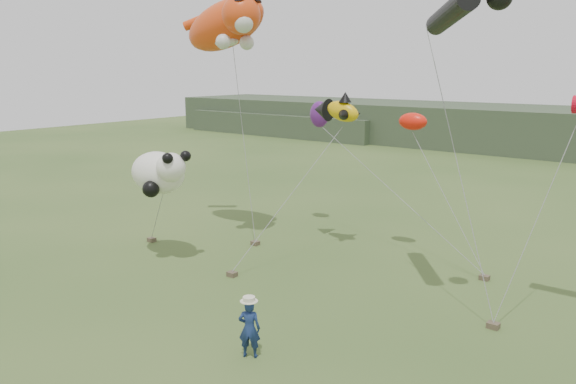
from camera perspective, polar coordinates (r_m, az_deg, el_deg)
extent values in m
plane|color=#385123|center=(17.32, -5.83, -13.56)|extent=(120.00, 120.00, 0.00)
cube|color=#2D3D28|center=(57.51, 26.82, 5.50)|extent=(90.00, 12.00, 4.00)
cube|color=#2D3D28|center=(67.37, 0.23, 6.99)|extent=(25.00, 8.00, 2.50)
imported|color=navy|center=(15.38, -3.94, -13.67)|extent=(0.71, 0.63, 1.62)
cube|color=brown|center=(24.78, -3.34, -5.20)|extent=(0.35, 0.28, 0.18)
cube|color=brown|center=(21.22, -5.70, -8.30)|extent=(0.35, 0.28, 0.18)
cube|color=brown|center=(18.24, 20.12, -12.61)|extent=(0.35, 0.28, 0.18)
cube|color=brown|center=(25.93, -13.68, -4.73)|extent=(0.35, 0.28, 0.18)
cube|color=brown|center=(22.00, 19.33, -8.20)|extent=(0.35, 0.28, 0.18)
ellipsoid|color=#DF4012|center=(25.69, -6.41, 16.51)|extent=(4.68, 2.08, 3.10)
sphere|color=#DF4012|center=(23.87, -4.78, 17.51)|extent=(1.59, 1.59, 1.59)
sphere|color=beige|center=(23.41, -4.55, 16.75)|extent=(0.79, 0.79, 0.79)
ellipsoid|color=beige|center=(25.34, -6.51, 14.97)|extent=(1.55, 0.78, 0.49)
sphere|color=beige|center=(23.77, -6.60, 14.93)|extent=(0.62, 0.62, 0.62)
sphere|color=beige|center=(24.56, -4.21, 14.89)|extent=(0.62, 0.62, 0.62)
cylinder|color=#DF4012|center=(27.84, -8.93, 16.85)|extent=(1.64, 1.20, 0.96)
ellipsoid|color=#D8A909|center=(23.12, 5.58, 8.15)|extent=(1.62, 0.66, 1.09)
cone|color=black|center=(24.08, 3.42, 8.35)|extent=(0.75, 0.96, 0.95)
cone|color=black|center=(23.03, 5.84, 9.57)|extent=(0.53, 0.53, 0.42)
cone|color=black|center=(22.52, 5.54, 7.77)|extent=(0.56, 0.59, 0.42)
cone|color=black|center=(23.41, 6.93, 7.91)|extent=(0.56, 0.59, 0.42)
cylinder|color=black|center=(18.35, 16.20, 17.06)|extent=(2.70, 3.28, 1.09)
ellipsoid|color=white|center=(23.06, -13.08, 1.91)|extent=(2.56, 1.70, 1.70)
sphere|color=white|center=(21.96, -11.82, 2.46)|extent=(1.14, 1.14, 1.14)
sphere|color=black|center=(21.43, -12.14, 3.37)|extent=(0.42, 0.42, 0.42)
sphere|color=black|center=(21.88, -10.37, 3.62)|extent=(0.42, 0.42, 0.42)
sphere|color=black|center=(22.32, -13.75, 0.30)|extent=(0.66, 0.66, 0.66)
sphere|color=black|center=(23.89, -13.67, 1.31)|extent=(0.66, 0.66, 0.66)
ellipsoid|color=red|center=(23.23, 12.56, 7.01)|extent=(1.19, 0.69, 0.69)
ellipsoid|color=#541A6F|center=(27.03, 3.21, 7.89)|extent=(1.02, 0.68, 1.24)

